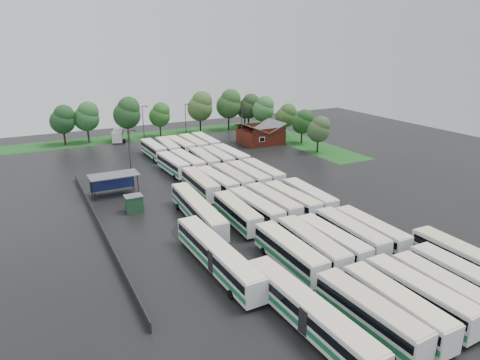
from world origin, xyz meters
name	(u,v)px	position (x,y,z in m)	size (l,w,h in m)	color
ground	(266,221)	(0.00, 0.00, 0.00)	(160.00, 160.00, 0.00)	black
brick_building	(261,136)	(24.00, 42.77, 1.87)	(10.07, 8.60, 5.39)	maroon
wash_shed	(113,177)	(-17.20, 22.02, 2.99)	(8.20, 4.20, 3.58)	#2D2D30
utility_hut	(134,203)	(-16.20, 12.60, 1.32)	(2.70, 2.20, 2.62)	#1A4325
grass_strip_north	(152,135)	(2.00, 64.80, 0.01)	(80.00, 10.00, 0.01)	#154C16
grass_strip_east	(293,139)	(34.00, 42.80, 0.01)	(10.00, 50.00, 0.01)	#154C16
west_fence	(100,226)	(-22.20, 8.00, 0.60)	(0.10, 50.00, 1.20)	#2D2D30
bus_r0c0	(369,313)	(-4.38, -25.69, 1.85)	(3.12, 12.17, 3.36)	silver
bus_r0c1	(396,306)	(-1.33, -25.98, 1.86)	(2.59, 12.12, 3.37)	silver
bus_r0c2	(420,295)	(2.09, -25.74, 1.85)	(2.97, 12.14, 3.36)	silver
bus_r0c3	(444,289)	(5.06, -26.15, 1.79)	(2.50, 11.68, 3.25)	silver
bus_r0c4	(465,280)	(8.32, -26.10, 1.87)	(2.64, 12.23, 3.40)	silver
bus_r1c0	(289,252)	(-4.29, -12.56, 1.86)	(2.66, 12.14, 3.38)	silver
bus_r1c1	(312,246)	(-1.01, -12.52, 1.88)	(3.10, 12.41, 3.43)	silver
bus_r1c2	(332,241)	(1.99, -12.57, 1.80)	(2.68, 11.77, 3.26)	silver
bus_r1c3	(350,234)	(5.38, -12.08, 1.84)	(2.85, 12.07, 3.34)	silver
bus_r1c4	(370,231)	(8.36, -12.50, 1.79)	(2.51, 11.67, 3.25)	silver
bus_r2c0	(237,213)	(-4.29, 0.88, 1.80)	(2.91, 11.82, 3.27)	silver
bus_r2c1	(255,208)	(-1.18, 0.97, 1.86)	(3.02, 12.21, 3.37)	silver
bus_r2c2	(273,203)	(2.08, 1.48, 1.86)	(2.91, 12.24, 3.39)	silver
bus_r2c3	(291,201)	(5.29, 1.19, 1.84)	(3.05, 12.10, 3.34)	silver
bus_r2c4	(309,197)	(8.56, 1.16, 1.83)	(2.90, 12.01, 3.32)	silver
bus_r3c0	(200,184)	(-4.22, 14.86, 1.86)	(2.92, 12.24, 3.39)	silver
bus_r3c1	(217,182)	(-1.28, 14.51, 1.82)	(3.07, 11.98, 3.31)	silver
bus_r3c2	(232,179)	(1.93, 14.77, 1.82)	(2.62, 11.92, 3.31)	silver
bus_r3c3	(248,177)	(5.06, 14.68, 1.87)	(2.75, 12.24, 3.40)	silver
bus_r3c4	(263,174)	(8.37, 15.13, 1.83)	(2.65, 12.00, 3.33)	silver
bus_r4c0	(173,165)	(-4.36, 28.48, 1.78)	(3.01, 11.76, 3.24)	silver
bus_r4c1	(188,163)	(-1.37, 28.32, 1.85)	(3.08, 12.18, 3.36)	silver
bus_r4c2	(204,161)	(2.16, 28.31, 1.85)	(3.16, 12.18, 3.36)	silver
bus_r4c3	(218,159)	(5.30, 28.40, 1.83)	(2.74, 11.97, 3.32)	silver
bus_r4c4	(231,157)	(8.39, 28.45, 1.86)	(2.90, 12.21, 3.38)	silver
bus_r5c0	(153,149)	(-4.25, 42.20, 1.78)	(2.74, 11.71, 3.24)	silver
bus_r5c1	(168,148)	(-1.04, 41.71, 1.84)	(3.05, 12.12, 3.35)	silver
bus_r5c2	(180,146)	(2.03, 41.91, 1.83)	(3.05, 12.03, 3.32)	silver
bus_r5c3	(193,145)	(5.14, 41.76, 1.88)	(2.71, 12.31, 3.42)	silver
bus_r5c4	(205,143)	(8.50, 42.34, 1.88)	(2.84, 12.30, 3.41)	silver
artic_bus_west_a	(308,312)	(-9.22, -22.98, 1.82)	(3.12, 17.73, 3.28)	silver
artic_bus_west_b	(198,210)	(-8.92, 4.39, 1.84)	(3.35, 18.00, 3.32)	silver
artic_bus_west_c	(217,256)	(-12.15, -9.49, 1.86)	(3.02, 18.16, 3.36)	silver
minibus	(118,135)	(-7.89, 61.72, 1.62)	(4.32, 7.10, 2.91)	white
tree_north_0	(63,119)	(-20.43, 63.91, 6.49)	(6.09, 6.09, 10.09)	black
tree_north_1	(87,116)	(-14.71, 63.79, 6.78)	(6.37, 6.37, 10.54)	#37271E
tree_north_2	(128,113)	(-5.13, 60.88, 7.39)	(6.94, 6.94, 11.49)	#372B1D
tree_north_3	(160,114)	(3.87, 62.28, 6.00)	(5.63, 5.63, 9.33)	#392614
tree_north_4	(201,106)	(15.52, 61.85, 7.52)	(7.06, 7.06, 11.69)	black
tree_north_5	(229,104)	(24.28, 61.49, 7.63)	(7.16, 7.16, 11.85)	black
tree_north_6	(245,108)	(30.98, 64.10, 5.53)	(5.19, 5.19, 8.59)	black
tree_east_0	(319,129)	(31.40, 28.60, 5.53)	(5.19, 5.19, 8.60)	black
tree_east_1	(303,121)	(33.47, 37.94, 5.57)	(5.23, 5.23, 8.67)	black
tree_east_2	(286,115)	(33.94, 46.37, 5.80)	(5.48, 5.44, 9.02)	black
tree_east_3	(264,109)	(31.77, 54.64, 6.62)	(6.21, 6.21, 10.28)	#312216
tree_east_4	(249,106)	(30.48, 60.69, 6.61)	(6.21, 6.21, 10.28)	black
lamp_post_ne	(242,124)	(17.70, 40.98, 5.78)	(1.53, 0.30, 9.96)	#2D2D30
lamp_post_nw	(130,153)	(-13.24, 25.38, 5.94)	(1.57, 0.31, 10.22)	#2D2D30
lamp_post_back_w	(144,122)	(-2.44, 55.82, 5.57)	(1.48, 0.29, 9.59)	#2D2D30
lamp_post_back_e	(186,119)	(8.77, 55.69, 5.42)	(1.44, 0.28, 9.34)	#2D2D30
puddle_0	(339,295)	(-2.91, -20.01, 0.00)	(5.37, 5.37, 0.01)	black
puddle_1	(400,273)	(6.08, -19.85, 0.00)	(2.89, 2.89, 0.01)	black
puddle_2	(201,231)	(-9.72, 1.29, 0.00)	(8.31, 8.31, 0.01)	black
puddle_3	(305,225)	(4.24, -3.90, 0.00)	(4.72, 4.72, 0.01)	black
puddle_4	(421,243)	(14.60, -15.52, 0.00)	(3.21, 3.21, 0.01)	black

